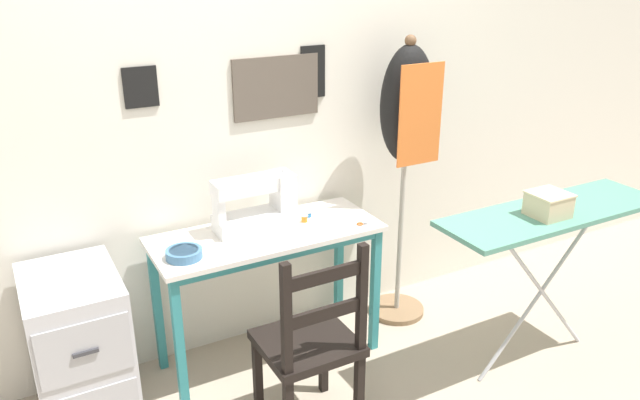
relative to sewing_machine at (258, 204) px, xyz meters
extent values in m
plane|color=tan|center=(0.01, -0.29, -0.85)|extent=(14.00, 14.00, 0.00)
cube|color=silver|center=(0.01, 0.22, 0.43)|extent=(10.00, 0.05, 2.55)
cube|color=brown|center=(0.20, 0.19, 0.52)|extent=(0.46, 0.02, 0.31)
cube|color=black|center=(-0.46, 0.19, 0.58)|extent=(0.15, 0.01, 0.18)
cube|color=black|center=(0.41, 0.19, 0.58)|extent=(0.13, 0.01, 0.26)
cube|color=silver|center=(0.01, -0.07, -0.14)|extent=(1.12, 0.45, 0.02)
cube|color=teal|center=(0.01, -0.25, -0.17)|extent=(1.04, 0.03, 0.04)
cube|color=teal|center=(-0.51, -0.25, -0.50)|extent=(0.04, 0.04, 0.70)
cube|color=teal|center=(0.53, -0.25, -0.50)|extent=(0.04, 0.04, 0.70)
cube|color=teal|center=(-0.51, 0.12, -0.50)|extent=(0.04, 0.04, 0.70)
cube|color=teal|center=(0.53, 0.12, -0.50)|extent=(0.04, 0.04, 0.70)
cube|color=white|center=(-0.02, 0.00, -0.08)|extent=(0.40, 0.17, 0.08)
cube|color=white|center=(0.13, 0.00, 0.05)|extent=(0.09, 0.14, 0.18)
cube|color=white|center=(-0.04, 0.00, 0.10)|extent=(0.35, 0.12, 0.07)
cube|color=white|center=(-0.20, 0.00, 0.01)|extent=(0.04, 0.09, 0.11)
cylinder|color=#B22D2D|center=(0.19, 0.00, 0.05)|extent=(0.02, 0.06, 0.06)
cylinder|color=#99999E|center=(0.13, 0.00, 0.15)|extent=(0.01, 0.01, 0.02)
cylinder|color=teal|center=(-0.42, -0.15, -0.10)|extent=(0.16, 0.16, 0.04)
cylinder|color=#243D54|center=(-0.42, -0.15, -0.09)|extent=(0.13, 0.13, 0.01)
cube|color=silver|center=(0.51, -0.24, -0.12)|extent=(0.09, 0.05, 0.00)
cube|color=silver|center=(0.50, -0.25, -0.12)|extent=(0.08, 0.07, 0.00)
torus|color=#DB511E|center=(0.45, -0.21, -0.12)|extent=(0.03, 0.03, 0.01)
torus|color=#DB511E|center=(0.46, -0.21, -0.12)|extent=(0.03, 0.03, 0.01)
cylinder|color=orange|center=(0.22, -0.05, -0.10)|extent=(0.03, 0.03, 0.04)
cylinder|color=beige|center=(0.22, -0.05, -0.09)|extent=(0.04, 0.04, 0.00)
cylinder|color=beige|center=(0.22, -0.05, -0.12)|extent=(0.04, 0.04, 0.00)
cylinder|color=#2875C1|center=(0.27, 0.00, -0.11)|extent=(0.03, 0.03, 0.03)
cylinder|color=beige|center=(0.27, 0.00, -0.09)|extent=(0.04, 0.04, 0.00)
cylinder|color=beige|center=(0.27, 0.00, -0.12)|extent=(0.04, 0.04, 0.00)
cube|color=black|center=(-0.05, -0.60, -0.43)|extent=(0.40, 0.38, 0.04)
cube|color=black|center=(-0.22, -0.44, -0.65)|extent=(0.04, 0.04, 0.40)
cube|color=black|center=(0.12, -0.44, -0.65)|extent=(0.04, 0.04, 0.40)
cube|color=black|center=(0.12, -0.76, -0.65)|extent=(0.04, 0.04, 0.40)
cube|color=black|center=(-0.22, -0.76, -0.17)|extent=(0.04, 0.04, 0.48)
cube|color=black|center=(0.12, -0.76, -0.17)|extent=(0.04, 0.04, 0.48)
cube|color=black|center=(-0.05, -0.76, -0.02)|extent=(0.34, 0.02, 0.06)
cube|color=black|center=(-0.05, -0.76, -0.19)|extent=(0.34, 0.02, 0.06)
cube|color=#B7B7BC|center=(-0.91, -0.09, -0.49)|extent=(0.39, 0.52, 0.72)
cube|color=#A8A8AD|center=(-0.91, -0.35, -0.33)|extent=(0.36, 0.01, 0.26)
cube|color=#333338|center=(-0.91, -0.36, -0.33)|extent=(0.10, 0.01, 0.02)
cylinder|color=#846647|center=(0.85, -0.02, -0.83)|extent=(0.32, 0.32, 0.03)
cylinder|color=#ADA89E|center=(0.85, -0.02, -0.32)|extent=(0.03, 0.03, 1.00)
ellipsoid|color=black|center=(0.85, -0.02, 0.40)|extent=(0.31, 0.22, 0.62)
sphere|color=brown|center=(0.85, -0.02, 0.73)|extent=(0.06, 0.06, 0.06)
cube|color=orange|center=(0.85, -0.14, 0.37)|extent=(0.26, 0.01, 0.52)
cube|color=#518E7A|center=(1.20, -0.75, -0.01)|extent=(1.19, 0.36, 0.02)
cylinder|color=#B7B7BC|center=(1.20, -0.75, -0.44)|extent=(0.73, 0.02, 0.84)
cylinder|color=#B7B7BC|center=(1.20, -0.75, -0.44)|extent=(0.73, 0.02, 0.84)
cube|color=beige|center=(1.11, -0.78, 0.06)|extent=(0.16, 0.16, 0.11)
cube|color=beige|center=(1.11, -0.78, 0.11)|extent=(0.17, 0.17, 0.01)
camera|label=1|loc=(-1.08, -2.61, 1.14)|focal=35.00mm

